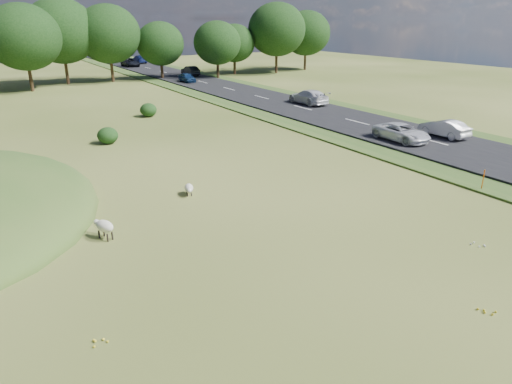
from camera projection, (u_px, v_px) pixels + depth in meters
ground at (122, 145)px, 34.23m from camera, size 160.00×160.00×0.00m
road at (271, 101)px, 51.94m from camera, size 8.00×150.00×0.25m
treeline at (30, 37)px, 59.58m from camera, size 96.28×14.66×11.70m
shrubs at (45, 126)px, 37.33m from camera, size 23.78×10.46×1.31m
marker_post at (483, 180)px, 24.95m from camera, size 0.06×0.06×1.20m
sheep_1 at (104, 226)px, 19.43m from camera, size 0.86×1.24×0.86m
sheep_3 at (189, 188)px, 24.38m from camera, size 0.73×1.09×0.60m
car_0 at (401, 132)px, 34.25m from camera, size 2.10×4.55×1.27m
car_1 at (190, 71)px, 73.79m from camera, size 1.55×4.44×1.46m
car_2 at (139, 59)px, 94.41m from camera, size 2.15×5.29×1.54m
car_3 at (187, 77)px, 66.09m from camera, size 1.51×3.75×1.28m
car_4 at (308, 97)px, 49.05m from camera, size 2.13×5.25×1.52m
car_5 at (130, 62)px, 87.58m from camera, size 2.50×5.43×1.51m
car_6 at (444, 128)px, 35.41m from camera, size 1.40×4.01×1.32m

